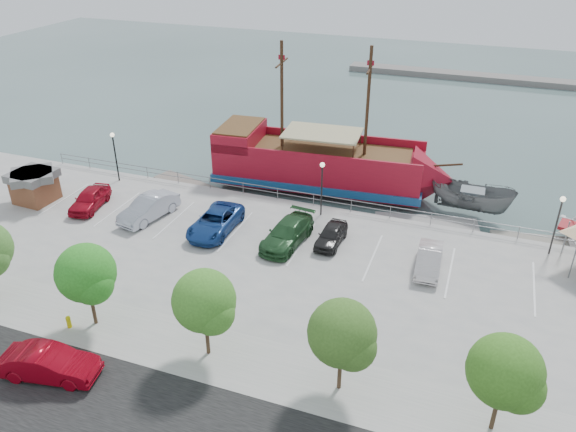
% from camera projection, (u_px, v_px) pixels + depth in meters
% --- Properties ---
extents(ground, '(160.00, 160.00, 0.00)m').
position_uv_depth(ground, '(292.00, 271.00, 37.56)').
color(ground, '#3A514E').
extents(sidewalk, '(100.00, 4.00, 0.05)m').
position_uv_depth(sidewalk, '(226.00, 358.00, 28.83)').
color(sidewalk, '#979795').
rests_on(sidewalk, land_slab).
extents(seawall_railing, '(50.00, 0.06, 1.00)m').
position_uv_depth(seawall_railing, '(326.00, 201.00, 43.27)').
color(seawall_railing, slate).
rests_on(seawall_railing, land_slab).
extents(far_shore, '(40.00, 3.00, 0.80)m').
position_uv_depth(far_shore, '(489.00, 78.00, 79.74)').
color(far_shore, slate).
rests_on(far_shore, ground).
extents(pirate_ship, '(20.67, 7.16, 12.91)m').
position_uv_depth(pirate_ship, '(336.00, 167.00, 47.45)').
color(pirate_ship, maroon).
rests_on(pirate_ship, ground).
extents(patrol_boat, '(6.92, 3.63, 2.55)m').
position_uv_depth(patrol_boat, '(471.00, 201.00, 43.89)').
color(patrol_boat, slate).
rests_on(patrol_boat, ground).
extents(dock_west, '(6.94, 3.80, 0.38)m').
position_uv_depth(dock_west, '(188.00, 185.00, 48.99)').
color(dock_west, slate).
rests_on(dock_west, ground).
extents(dock_mid, '(8.00, 3.68, 0.44)m').
position_uv_depth(dock_mid, '(426.00, 224.00, 42.76)').
color(dock_mid, gray).
rests_on(dock_mid, ground).
extents(dock_east, '(7.46, 3.16, 0.41)m').
position_uv_depth(dock_east, '(544.00, 244.00, 40.24)').
color(dock_east, gray).
rests_on(dock_east, ground).
extents(shed, '(3.20, 3.20, 2.49)m').
position_uv_depth(shed, '(34.00, 185.00, 43.90)').
color(shed, brown).
rests_on(shed, land_slab).
extents(street_sedan, '(5.07, 2.56, 1.60)m').
position_uv_depth(street_sedan, '(49.00, 364.00, 27.34)').
color(street_sedan, maroon).
rests_on(street_sedan, street).
extents(fire_hydrant, '(0.27, 0.27, 0.79)m').
position_uv_depth(fire_hydrant, '(69.00, 321.00, 30.73)').
color(fire_hydrant, yellow).
rests_on(fire_hydrant, sidewalk).
extents(lamp_post_left, '(0.36, 0.36, 4.28)m').
position_uv_depth(lamp_post_left, '(114.00, 148.00, 46.48)').
color(lamp_post_left, black).
rests_on(lamp_post_left, land_slab).
extents(lamp_post_mid, '(0.36, 0.36, 4.28)m').
position_uv_depth(lamp_post_mid, '(322.00, 179.00, 41.05)').
color(lamp_post_mid, black).
rests_on(lamp_post_mid, land_slab).
extents(lamp_post_right, '(0.36, 0.36, 4.28)m').
position_uv_depth(lamp_post_right, '(559.00, 215.00, 36.21)').
color(lamp_post_right, black).
rests_on(lamp_post_right, land_slab).
extents(tree_c, '(3.30, 3.20, 5.00)m').
position_uv_depth(tree_c, '(88.00, 276.00, 29.57)').
color(tree_c, '#473321').
rests_on(tree_c, sidewalk).
extents(tree_d, '(3.30, 3.20, 5.00)m').
position_uv_depth(tree_d, '(206.00, 304.00, 27.46)').
color(tree_d, '#473321').
rests_on(tree_d, sidewalk).
extents(tree_e, '(3.30, 3.20, 5.00)m').
position_uv_depth(tree_e, '(345.00, 336.00, 25.34)').
color(tree_e, '#473321').
rests_on(tree_e, sidewalk).
extents(tree_f, '(3.30, 3.20, 5.00)m').
position_uv_depth(tree_f, '(508.00, 375.00, 23.23)').
color(tree_f, '#473321').
rests_on(tree_f, sidewalk).
extents(parked_car_a, '(2.58, 4.73, 1.53)m').
position_uv_depth(parked_car_a, '(90.00, 199.00, 43.13)').
color(parked_car_a, maroon).
rests_on(parked_car_a, land_slab).
extents(parked_car_b, '(2.79, 5.35, 1.68)m').
position_uv_depth(parked_car_b, '(149.00, 208.00, 41.62)').
color(parked_car_b, '#ACB1C0').
rests_on(parked_car_b, land_slab).
extents(parked_car_c, '(2.63, 5.57, 1.54)m').
position_uv_depth(parked_car_c, '(215.00, 222.00, 39.92)').
color(parked_car_c, navy).
rests_on(parked_car_c, land_slab).
extents(parked_car_d, '(2.77, 5.65, 1.58)m').
position_uv_depth(parked_car_d, '(287.00, 233.00, 38.44)').
color(parked_car_d, '#234D27').
rests_on(parked_car_d, land_slab).
extents(parked_car_e, '(1.67, 3.93, 1.32)m').
position_uv_depth(parked_car_e, '(331.00, 235.00, 38.50)').
color(parked_car_e, black).
rests_on(parked_car_e, land_slab).
extents(parked_car_f, '(1.72, 4.39, 1.42)m').
position_uv_depth(parked_car_f, '(429.00, 260.00, 35.67)').
color(parked_car_f, silver).
rests_on(parked_car_f, land_slab).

